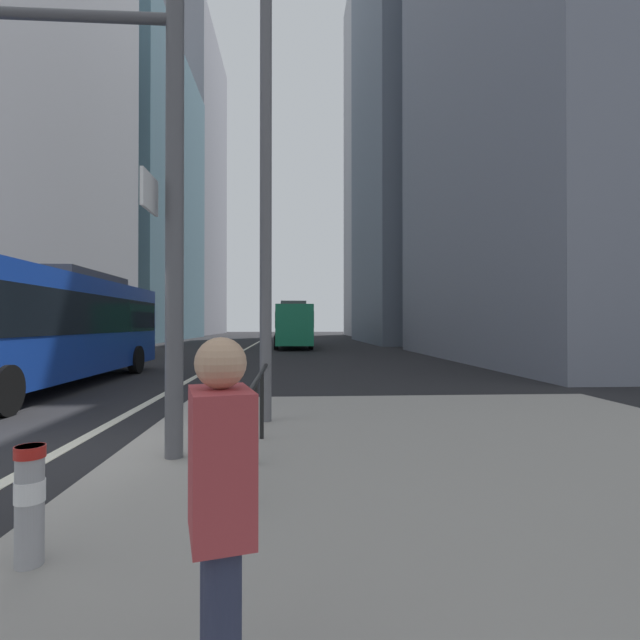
{
  "coord_description": "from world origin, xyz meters",
  "views": [
    {
      "loc": [
        3.22,
        -6.51,
        1.79
      ],
      "look_at": [
        4.91,
        20.77,
        2.02
      ],
      "focal_mm": 26.13,
      "sensor_mm": 36.0,
      "label": 1
    }
  ],
  "objects_px": {
    "city_bus_blue_oncoming": "(46,322)",
    "car_receding_near": "(284,330)",
    "car_oncoming_mid": "(115,339)",
    "city_bus_red_receding": "(292,323)",
    "traffic_signal_gantry": "(5,131)",
    "pedestrian_waiting": "(220,512)",
    "street_lamp_post": "(266,118)",
    "bollard_left": "(30,498)"
  },
  "relations": [
    {
      "from": "city_bus_red_receding",
      "to": "traffic_signal_gantry",
      "type": "bearing_deg",
      "value": -96.62
    },
    {
      "from": "car_oncoming_mid",
      "to": "car_receding_near",
      "type": "relative_size",
      "value": 0.99
    },
    {
      "from": "city_bus_blue_oncoming",
      "to": "traffic_signal_gantry",
      "type": "relative_size",
      "value": 2.02
    },
    {
      "from": "street_lamp_post",
      "to": "pedestrian_waiting",
      "type": "bearing_deg",
      "value": -88.63
    },
    {
      "from": "traffic_signal_gantry",
      "to": "pedestrian_waiting",
      "type": "bearing_deg",
      "value": -50.9
    },
    {
      "from": "car_oncoming_mid",
      "to": "bollard_left",
      "type": "relative_size",
      "value": 5.08
    },
    {
      "from": "traffic_signal_gantry",
      "to": "bollard_left",
      "type": "bearing_deg",
      "value": -56.52
    },
    {
      "from": "car_receding_near",
      "to": "bollard_left",
      "type": "bearing_deg",
      "value": -90.73
    },
    {
      "from": "city_bus_blue_oncoming",
      "to": "car_receding_near",
      "type": "bearing_deg",
      "value": 83.59
    },
    {
      "from": "city_bus_red_receding",
      "to": "traffic_signal_gantry",
      "type": "height_order",
      "value": "traffic_signal_gantry"
    },
    {
      "from": "city_bus_blue_oncoming",
      "to": "pedestrian_waiting",
      "type": "distance_m",
      "value": 13.05
    },
    {
      "from": "traffic_signal_gantry",
      "to": "pedestrian_waiting",
      "type": "xyz_separation_m",
      "value": [
        3.15,
        -3.88,
        -3.09
      ]
    },
    {
      "from": "city_bus_blue_oncoming",
      "to": "car_oncoming_mid",
      "type": "xyz_separation_m",
      "value": [
        -2.54,
        11.88,
        -0.85
      ]
    },
    {
      "from": "car_receding_near",
      "to": "pedestrian_waiting",
      "type": "relative_size",
      "value": 2.62
    },
    {
      "from": "street_lamp_post",
      "to": "pedestrian_waiting",
      "type": "height_order",
      "value": "street_lamp_post"
    },
    {
      "from": "car_receding_near",
      "to": "pedestrian_waiting",
      "type": "bearing_deg",
      "value": -89.36
    },
    {
      "from": "bollard_left",
      "to": "pedestrian_waiting",
      "type": "relative_size",
      "value": 0.51
    },
    {
      "from": "bollard_left",
      "to": "pedestrian_waiting",
      "type": "height_order",
      "value": "pedestrian_waiting"
    },
    {
      "from": "bollard_left",
      "to": "car_receding_near",
      "type": "bearing_deg",
      "value": 89.27
    },
    {
      "from": "city_bus_red_receding",
      "to": "city_bus_blue_oncoming",
      "type": "bearing_deg",
      "value": -106.7
    },
    {
      "from": "traffic_signal_gantry",
      "to": "car_receding_near",
      "type": "bearing_deg",
      "value": 87.61
    },
    {
      "from": "car_receding_near",
      "to": "street_lamp_post",
      "type": "bearing_deg",
      "value": -89.43
    },
    {
      "from": "traffic_signal_gantry",
      "to": "street_lamp_post",
      "type": "height_order",
      "value": "street_lamp_post"
    },
    {
      "from": "bollard_left",
      "to": "car_oncoming_mid",
      "type": "bearing_deg",
      "value": 109.0
    },
    {
      "from": "bollard_left",
      "to": "street_lamp_post",
      "type": "bearing_deg",
      "value": 73.73
    },
    {
      "from": "city_bus_red_receding",
      "to": "car_oncoming_mid",
      "type": "bearing_deg",
      "value": -130.83
    },
    {
      "from": "city_bus_blue_oncoming",
      "to": "city_bus_red_receding",
      "type": "distance_m",
      "value": 23.71
    },
    {
      "from": "city_bus_red_receding",
      "to": "street_lamp_post",
      "type": "relative_size",
      "value": 1.47
    },
    {
      "from": "city_bus_blue_oncoming",
      "to": "city_bus_red_receding",
      "type": "height_order",
      "value": "same"
    },
    {
      "from": "city_bus_blue_oncoming",
      "to": "bollard_left",
      "type": "bearing_deg",
      "value": -63.43
    },
    {
      "from": "city_bus_blue_oncoming",
      "to": "car_oncoming_mid",
      "type": "bearing_deg",
      "value": 102.07
    },
    {
      "from": "street_lamp_post",
      "to": "pedestrian_waiting",
      "type": "xyz_separation_m",
      "value": [
        0.14,
        -5.96,
        -4.26
      ]
    },
    {
      "from": "street_lamp_post",
      "to": "traffic_signal_gantry",
      "type": "bearing_deg",
      "value": -145.28
    },
    {
      "from": "car_oncoming_mid",
      "to": "pedestrian_waiting",
      "type": "height_order",
      "value": "car_oncoming_mid"
    },
    {
      "from": "city_bus_blue_oncoming",
      "to": "city_bus_red_receding",
      "type": "xyz_separation_m",
      "value": [
        6.81,
        22.71,
        -0.0
      ]
    },
    {
      "from": "traffic_signal_gantry",
      "to": "street_lamp_post",
      "type": "xyz_separation_m",
      "value": [
        3.01,
        2.08,
        1.18
      ]
    },
    {
      "from": "city_bus_blue_oncoming",
      "to": "bollard_left",
      "type": "xyz_separation_m",
      "value": [
        4.98,
        -9.95,
        -1.24
      ]
    },
    {
      "from": "car_oncoming_mid",
      "to": "traffic_signal_gantry",
      "type": "distance_m",
      "value": 20.42
    },
    {
      "from": "city_bus_blue_oncoming",
      "to": "car_receding_near",
      "type": "height_order",
      "value": "city_bus_blue_oncoming"
    },
    {
      "from": "car_oncoming_mid",
      "to": "pedestrian_waiting",
      "type": "distance_m",
      "value": 24.88
    },
    {
      "from": "car_oncoming_mid",
      "to": "bollard_left",
      "type": "bearing_deg",
      "value": -71.0
    },
    {
      "from": "city_bus_blue_oncoming",
      "to": "street_lamp_post",
      "type": "height_order",
      "value": "street_lamp_post"
    }
  ]
}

